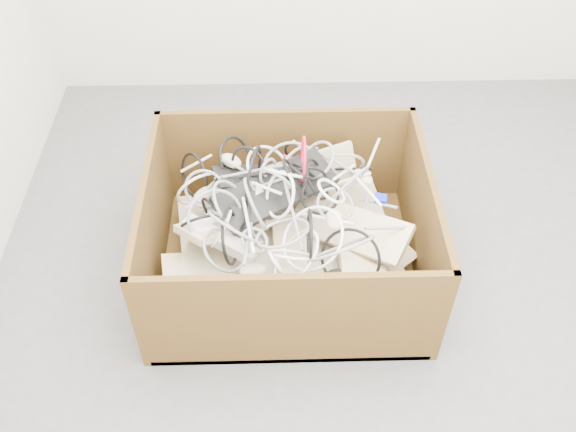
{
  "coord_description": "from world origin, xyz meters",
  "views": [
    {
      "loc": [
        -0.32,
        -1.61,
        2.08
      ],
      "look_at": [
        -0.27,
        0.14,
        0.3
      ],
      "focal_mm": 39.91,
      "sensor_mm": 36.0,
      "label": 1
    }
  ],
  "objects_px": {
    "power_strip_left": "(231,208)",
    "cardboard_box": "(285,248)",
    "vga_plug": "(381,198)",
    "power_strip_right": "(220,239)"
  },
  "relations": [
    {
      "from": "power_strip_left",
      "to": "vga_plug",
      "type": "height_order",
      "value": "power_strip_left"
    },
    {
      "from": "cardboard_box",
      "to": "vga_plug",
      "type": "height_order",
      "value": "cardboard_box"
    },
    {
      "from": "power_strip_left",
      "to": "power_strip_right",
      "type": "height_order",
      "value": "power_strip_left"
    },
    {
      "from": "cardboard_box",
      "to": "vga_plug",
      "type": "relative_size",
      "value": 24.15
    },
    {
      "from": "cardboard_box",
      "to": "power_strip_right",
      "type": "height_order",
      "value": "cardboard_box"
    },
    {
      "from": "power_strip_left",
      "to": "cardboard_box",
      "type": "bearing_deg",
      "value": -26.28
    },
    {
      "from": "power_strip_right",
      "to": "power_strip_left",
      "type": "bearing_deg",
      "value": 101.83
    },
    {
      "from": "power_strip_left",
      "to": "vga_plug",
      "type": "xyz_separation_m",
      "value": [
        0.57,
        0.06,
        -0.02
      ]
    },
    {
      "from": "power_strip_right",
      "to": "vga_plug",
      "type": "relative_size",
      "value": 6.65
    },
    {
      "from": "cardboard_box",
      "to": "power_strip_left",
      "type": "xyz_separation_m",
      "value": [
        -0.2,
        -0.01,
        0.25
      ]
    }
  ]
}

